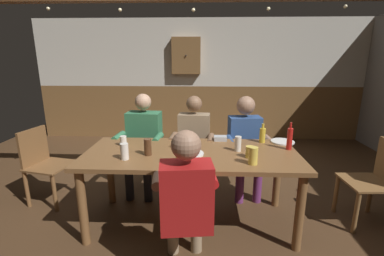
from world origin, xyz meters
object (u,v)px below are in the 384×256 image
(plate_1, at_px, (189,154))
(pint_glass_1, at_px, (124,151))
(pint_glass_7, at_px, (238,144))
(pint_glass_5, at_px, (148,147))
(bottle_0, at_px, (290,138))
(pint_glass_6, at_px, (253,156))
(pint_glass_3, at_px, (250,152))
(pint_glass_2, at_px, (188,140))
(condiment_caddy, at_px, (220,138))
(person_1, at_px, (193,142))
(person_3, at_px, (186,198))
(pint_glass_0, at_px, (123,141))
(dining_table, at_px, (191,161))
(person_2, at_px, (245,141))
(plate_0, at_px, (283,142))
(person_0, at_px, (143,139))
(pint_glass_4, at_px, (180,156))
(bottle_1, at_px, (262,135))
(table_candle, at_px, (175,144))
(chair_empty_near_left, at_px, (44,163))
(chair_empty_near_right, at_px, (376,180))
(wall_dart_cabinet, at_px, (186,56))

(plate_1, height_order, pint_glass_1, pint_glass_1)
(pint_glass_7, bearing_deg, pint_glass_1, -165.85)
(pint_glass_7, bearing_deg, pint_glass_5, -170.37)
(bottle_0, distance_m, pint_glass_6, 0.59)
(plate_1, height_order, pint_glass_3, pint_glass_3)
(pint_glass_1, relative_size, pint_glass_2, 1.14)
(condiment_caddy, relative_size, plate_1, 0.51)
(person_1, distance_m, person_3, 1.37)
(pint_glass_0, bearing_deg, dining_table, -13.71)
(dining_table, distance_m, person_2, 0.94)
(person_3, height_order, pint_glass_5, person_3)
(person_1, relative_size, plate_0, 4.88)
(condiment_caddy, bearing_deg, person_1, 137.45)
(pint_glass_6, bearing_deg, dining_table, 152.85)
(person_0, height_order, pint_glass_4, person_0)
(plate_0, distance_m, plate_1, 1.08)
(plate_0, distance_m, pint_glass_3, 0.64)
(bottle_1, xyz_separation_m, pint_glass_5, (-1.16, -0.44, -0.00))
(table_candle, relative_size, plate_0, 0.32)
(chair_empty_near_left, distance_m, pint_glass_5, 1.47)
(dining_table, bearing_deg, pint_glass_5, -166.61)
(chair_empty_near_right, height_order, plate_0, chair_empty_near_right)
(person_0, distance_m, pint_glass_0, 0.55)
(pint_glass_0, distance_m, pint_glass_6, 1.35)
(plate_0, distance_m, pint_glass_0, 1.71)
(person_2, bearing_deg, table_candle, 29.61)
(pint_glass_4, bearing_deg, person_2, 54.06)
(chair_empty_near_left, xyz_separation_m, condiment_caddy, (2.05, 0.00, 0.33))
(person_3, xyz_separation_m, bottle_0, (0.99, 0.81, 0.23))
(dining_table, relative_size, bottle_1, 10.04)
(plate_1, height_order, bottle_0, bottle_0)
(bottle_0, bearing_deg, pint_glass_6, -136.70)
(dining_table, distance_m, pint_glass_1, 0.66)
(chair_empty_near_right, bearing_deg, person_2, 61.18)
(table_candle, distance_m, bottle_1, 0.96)
(pint_glass_0, relative_size, pint_glass_1, 0.68)
(table_candle, height_order, wall_dart_cabinet, wall_dart_cabinet)
(plate_0, relative_size, pint_glass_4, 1.91)
(dining_table, relative_size, pint_glass_1, 13.94)
(plate_0, relative_size, wall_dart_cabinet, 0.36)
(chair_empty_near_right, distance_m, pint_glass_4, 2.02)
(pint_glass_2, distance_m, pint_glass_7, 0.52)
(chair_empty_near_left, relative_size, pint_glass_0, 8.65)
(plate_1, distance_m, pint_glass_5, 0.40)
(pint_glass_3, bearing_deg, pint_glass_7, 118.23)
(dining_table, relative_size, person_3, 1.73)
(pint_glass_1, xyz_separation_m, pint_glass_2, (0.56, 0.41, -0.01))
(pint_glass_0, xyz_separation_m, pint_glass_4, (0.64, -0.47, 0.01))
(pint_glass_0, xyz_separation_m, pint_glass_6, (1.27, -0.46, 0.03))
(plate_1, relative_size, pint_glass_6, 1.77)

